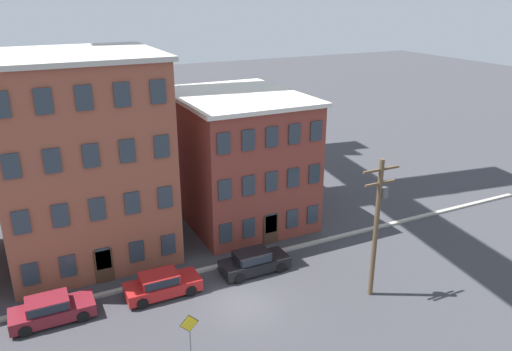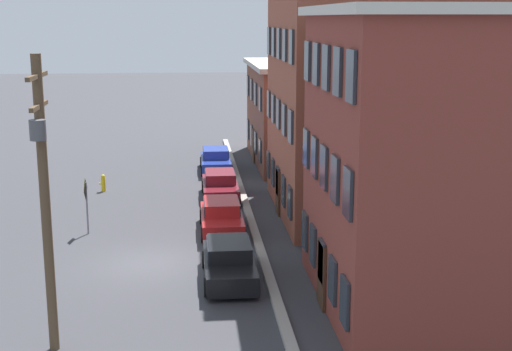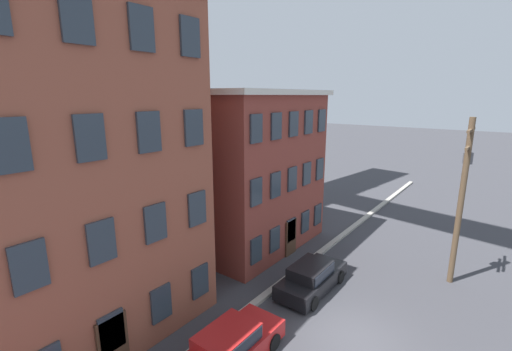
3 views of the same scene
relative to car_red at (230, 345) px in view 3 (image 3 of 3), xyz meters
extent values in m
plane|color=#38383D|center=(3.97, -3.06, -0.75)|extent=(200.00, 200.00, 0.00)
cube|color=#9E998E|center=(3.97, 1.44, -0.67)|extent=(56.00, 0.36, 0.16)
cube|color=brown|center=(-2.75, 7.76, 5.84)|extent=(10.24, 9.64, 13.18)
cube|color=#2D3842|center=(-4.80, 2.88, 4.20)|extent=(0.90, 0.10, 1.40)
cube|color=#2D3842|center=(-4.80, 2.88, 7.49)|extent=(0.90, 0.10, 1.40)
cube|color=#2D3842|center=(-2.75, 2.88, 0.90)|extent=(0.90, 0.10, 1.40)
cube|color=#2D3842|center=(-2.75, 2.88, 4.20)|extent=(0.90, 0.10, 1.40)
cube|color=#2D3842|center=(-2.75, 2.88, 7.49)|extent=(0.90, 0.10, 1.40)
cube|color=#2D3842|center=(-2.75, 2.88, 10.79)|extent=(0.90, 0.10, 1.40)
cube|color=#2D3842|center=(-0.70, 2.88, 0.90)|extent=(0.90, 0.10, 1.40)
cube|color=#2D3842|center=(-0.70, 2.88, 4.20)|extent=(0.90, 0.10, 1.40)
cube|color=#2D3842|center=(-0.70, 2.88, 7.49)|extent=(0.90, 0.10, 1.40)
cube|color=#2D3842|center=(-0.70, 2.88, 10.79)|extent=(0.90, 0.10, 1.40)
cube|color=#2D3842|center=(1.35, 2.88, 0.90)|extent=(0.90, 0.10, 1.40)
cube|color=#2D3842|center=(1.35, 2.88, 4.20)|extent=(0.90, 0.10, 1.40)
cube|color=#2D3842|center=(1.35, 2.88, 7.49)|extent=(0.90, 0.10, 1.40)
cube|color=#2D3842|center=(1.35, 2.88, 10.79)|extent=(0.90, 0.10, 1.40)
cube|color=#472D1E|center=(-2.75, 2.88, 0.35)|extent=(1.10, 0.10, 2.20)
cube|color=brown|center=(8.81, 8.50, 3.99)|extent=(8.65, 11.11, 9.49)
cube|color=silver|center=(8.81, 8.50, 8.89)|extent=(9.15, 11.61, 0.30)
cube|color=#2D3842|center=(5.35, 2.88, 0.83)|extent=(0.90, 0.10, 1.40)
cube|color=#2D3842|center=(5.35, 2.88, 3.99)|extent=(0.90, 0.10, 1.40)
cube|color=#2D3842|center=(5.35, 2.88, 7.16)|extent=(0.90, 0.10, 1.40)
cube|color=#2D3842|center=(7.08, 2.88, 0.83)|extent=(0.90, 0.10, 1.40)
cube|color=#2D3842|center=(7.08, 2.88, 3.99)|extent=(0.90, 0.10, 1.40)
cube|color=#2D3842|center=(7.08, 2.88, 7.16)|extent=(0.90, 0.10, 1.40)
cube|color=#2D3842|center=(8.81, 2.88, 0.83)|extent=(0.90, 0.10, 1.40)
cube|color=#2D3842|center=(8.81, 2.88, 3.99)|extent=(0.90, 0.10, 1.40)
cube|color=#2D3842|center=(8.81, 2.88, 7.16)|extent=(0.90, 0.10, 1.40)
cube|color=#2D3842|center=(10.54, 2.88, 0.83)|extent=(0.90, 0.10, 1.40)
cube|color=#2D3842|center=(10.54, 2.88, 3.99)|extent=(0.90, 0.10, 1.40)
cube|color=#2D3842|center=(10.54, 2.88, 7.16)|extent=(0.90, 0.10, 1.40)
cube|color=#2D3842|center=(12.27, 2.88, 0.83)|extent=(0.90, 0.10, 1.40)
cube|color=#2D3842|center=(12.27, 2.88, 3.99)|extent=(0.90, 0.10, 1.40)
cube|color=#2D3842|center=(12.27, 2.88, 7.16)|extent=(0.90, 0.10, 1.40)
cube|color=#472D1E|center=(8.81, 2.88, 0.35)|extent=(1.10, 0.10, 2.20)
cube|color=#B21E1E|center=(0.07, 0.00, -0.22)|extent=(4.40, 1.80, 0.70)
cube|color=#B21E1E|center=(-0.13, 0.00, 0.41)|extent=(2.20, 1.51, 0.55)
cube|color=#1E232D|center=(-0.13, 0.00, 0.41)|extent=(2.02, 1.58, 0.48)
cylinder|color=black|center=(1.52, 0.85, -0.42)|extent=(0.66, 0.22, 0.66)
cylinder|color=black|center=(1.52, -0.85, -0.42)|extent=(0.66, 0.22, 0.66)
cube|color=black|center=(6.12, -0.02, -0.22)|extent=(4.40, 1.80, 0.70)
cube|color=black|center=(5.92, -0.02, 0.41)|extent=(2.20, 1.51, 0.55)
cube|color=#1E232D|center=(5.92, -0.02, 0.41)|extent=(2.02, 1.58, 0.48)
cylinder|color=black|center=(7.57, 0.83, -0.42)|extent=(0.66, 0.22, 0.66)
cylinder|color=black|center=(7.57, -0.87, -0.42)|extent=(0.66, 0.22, 0.66)
cylinder|color=black|center=(4.67, 0.83, -0.42)|extent=(0.66, 0.22, 0.66)
cylinder|color=black|center=(4.67, -0.87, -0.42)|extent=(0.66, 0.22, 0.66)
cylinder|color=brown|center=(11.15, -5.40, 3.49)|extent=(0.28, 0.28, 8.48)
cube|color=brown|center=(11.15, -5.40, 7.13)|extent=(2.40, 0.12, 0.12)
cube|color=brown|center=(11.15, -5.40, 6.33)|extent=(2.00, 0.12, 0.12)
cylinder|color=#515156|center=(11.50, -5.40, 5.73)|extent=(0.44, 0.44, 0.55)
camera|label=1|loc=(-6.16, -25.26, 16.16)|focal=35.00mm
camera|label=2|loc=(30.74, -1.40, 8.65)|focal=50.00mm
camera|label=3|loc=(-7.80, -7.10, 8.70)|focal=24.00mm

